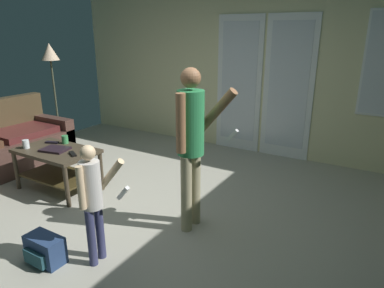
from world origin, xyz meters
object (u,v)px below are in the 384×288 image
at_px(person_adult, 192,137).
at_px(dvd_remote_slim, 52,142).
at_px(cup_by_laptop, 65,140).
at_px(cup_near_edge, 26,144).
at_px(coffee_table, 57,160).
at_px(backpack, 45,250).
at_px(person_child, 93,195).
at_px(floor_lamp, 51,60).
at_px(laptop_closed, 55,149).
at_px(tv_remote_black, 73,154).

relative_size(person_adult, dvd_remote_slim, 9.24).
height_order(person_adult, cup_by_laptop, person_adult).
xyz_separation_m(person_adult, cup_near_edge, (-2.18, -0.25, -0.37)).
bearing_deg(coffee_table, person_adult, 3.12).
height_order(coffee_table, dvd_remote_slim, dvd_remote_slim).
xyz_separation_m(backpack, dvd_remote_slim, (-1.31, 1.16, 0.41)).
bearing_deg(person_child, person_adult, 65.92).
bearing_deg(backpack, dvd_remote_slim, 138.54).
relative_size(coffee_table, cup_by_laptop, 9.49).
bearing_deg(floor_lamp, dvd_remote_slim, -40.88).
distance_m(floor_lamp, laptop_closed, 2.19).
height_order(person_adult, backpack, person_adult).
bearing_deg(person_child, floor_lamp, 145.68).
distance_m(backpack, cup_near_edge, 1.72).
xyz_separation_m(person_adult, tv_remote_black, (-1.52, -0.13, -0.41)).
bearing_deg(dvd_remote_slim, cup_by_laptop, 8.09).
height_order(floor_lamp, tv_remote_black, floor_lamp).
bearing_deg(coffee_table, person_child, -28.46).
height_order(person_adult, person_child, person_adult).
relative_size(person_child, cup_by_laptop, 10.06).
bearing_deg(cup_near_edge, dvd_remote_slim, 70.79).
height_order(person_child, cup_near_edge, person_child).
bearing_deg(tv_remote_black, laptop_closed, -153.38).
distance_m(backpack, cup_by_laptop, 1.76).
height_order(tv_remote_black, dvd_remote_slim, same).
xyz_separation_m(coffee_table, laptop_closed, (0.02, -0.03, 0.15)).
bearing_deg(coffee_table, floor_lamp, 140.78).
bearing_deg(floor_lamp, person_child, -34.32).
bearing_deg(laptop_closed, backpack, -56.01).
bearing_deg(backpack, cup_near_edge, 148.32).
height_order(coffee_table, cup_near_edge, cup_near_edge).
distance_m(tv_remote_black, dvd_remote_slim, 0.59).
height_order(coffee_table, person_child, person_child).
height_order(coffee_table, laptop_closed, laptop_closed).
bearing_deg(person_child, cup_by_laptop, 146.93).
bearing_deg(floor_lamp, cup_by_laptop, -35.62).
xyz_separation_m(person_child, cup_by_laptop, (-1.54, 1.00, -0.05)).
relative_size(person_child, backpack, 3.07).
bearing_deg(person_adult, coffee_table, -176.88).
height_order(coffee_table, tv_remote_black, tv_remote_black).
height_order(backpack, cup_near_edge, cup_near_edge).
height_order(backpack, dvd_remote_slim, dvd_remote_slim).
relative_size(floor_lamp, dvd_remote_slim, 9.95).
height_order(cup_by_laptop, tv_remote_black, cup_by_laptop).
bearing_deg(cup_near_edge, floor_lamp, 130.21).
xyz_separation_m(person_adult, cup_by_laptop, (-1.93, 0.12, -0.37)).
height_order(floor_lamp, backpack, floor_lamp).
bearing_deg(floor_lamp, laptop_closed, -39.42).
xyz_separation_m(laptop_closed, tv_remote_black, (0.30, -0.00, -0.00)).
bearing_deg(dvd_remote_slim, person_adult, -21.90).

